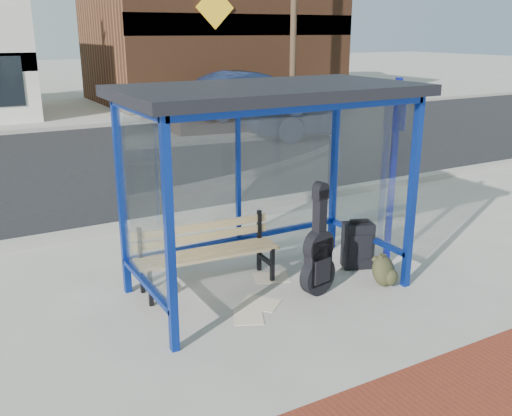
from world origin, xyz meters
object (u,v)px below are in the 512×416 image
guitar_bag (318,257)px  backpack (385,272)px  suitcase (358,245)px  parked_car (251,94)px  fire_hydrant (309,96)px  bench (206,250)px

guitar_bag → backpack: bearing=-25.7°
guitar_bag → suitcase: (0.92, 0.40, -0.16)m
backpack → parked_car: parked_car is taller
fire_hydrant → guitar_bag: bearing=-124.1°
bench → suitcase: bearing=-9.7°
backpack → fire_hydrant: 17.14m
bench → fire_hydrant: bearing=55.4°
bench → backpack: bearing=-26.3°
suitcase → parked_car: (5.39, 12.63, 0.50)m
guitar_bag → suitcase: 1.01m
suitcase → parked_car: 13.74m
suitcase → fire_hydrant: (8.84, 14.02, 0.11)m
guitar_bag → fire_hydrant: guitar_bag is taller
suitcase → backpack: suitcase is taller
backpack → parked_car: size_ratio=0.08×
bench → fire_hydrant: bench is taller
guitar_bag → backpack: (0.84, -0.22, -0.28)m
guitar_bag → parked_car: 14.48m
fire_hydrant → backpack: bearing=-121.4°
backpack → fire_hydrant: bearing=42.7°
backpack → fire_hydrant: (8.92, 14.63, 0.24)m
bench → fire_hydrant: 17.31m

